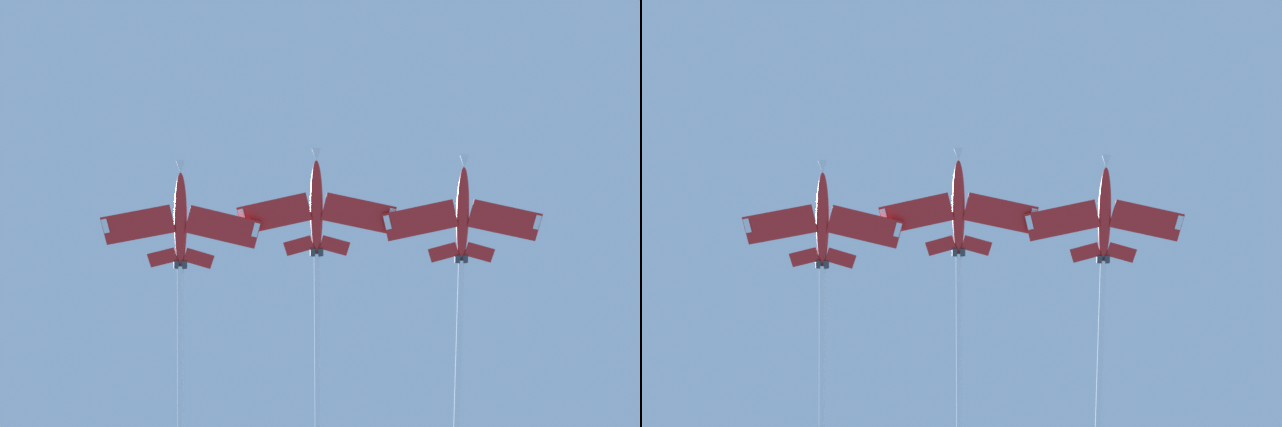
% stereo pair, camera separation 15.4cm
% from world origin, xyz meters
% --- Properties ---
extents(jet_inner_left, '(49.54, 35.55, 18.49)m').
position_xyz_m(jet_inner_left, '(33.17, 9.62, 124.61)').
color(jet_inner_left, red).
extents(jet_centre, '(49.60, 35.42, 18.98)m').
position_xyz_m(jet_centre, '(22.72, 24.61, 125.42)').
color(jet_centre, red).
extents(jet_inner_right, '(43.64, 33.45, 16.67)m').
position_xyz_m(jet_inner_right, '(13.84, 39.48, 124.31)').
color(jet_inner_right, red).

